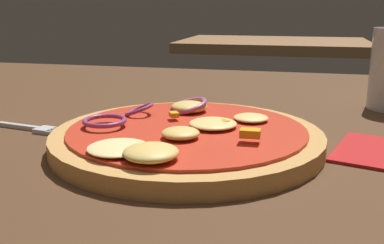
% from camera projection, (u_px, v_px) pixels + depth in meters
% --- Properties ---
extents(dining_table, '(1.23, 1.03, 0.04)m').
position_uv_depth(dining_table, '(164.00, 154.00, 0.48)').
color(dining_table, '#4C301C').
rests_on(dining_table, ground).
extents(pizza, '(0.26, 0.26, 0.03)m').
position_uv_depth(pizza, '(186.00, 136.00, 0.44)').
color(pizza, tan).
rests_on(pizza, dining_table).
extents(fork, '(0.19, 0.04, 0.01)m').
position_uv_depth(fork, '(16.00, 126.00, 0.50)').
color(fork, silver).
rests_on(fork, dining_table).
extents(background_table, '(0.74, 0.50, 0.04)m').
position_uv_depth(background_table, '(274.00, 45.00, 1.80)').
color(background_table, brown).
rests_on(background_table, ground).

